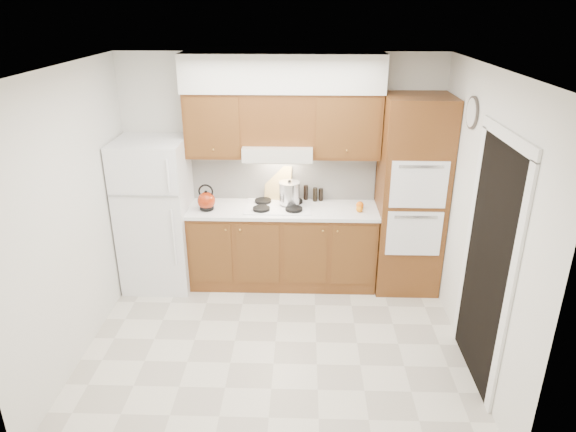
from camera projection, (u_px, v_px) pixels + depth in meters
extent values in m
plane|color=beige|center=(275.00, 341.00, 5.03)|extent=(3.60, 3.60, 0.00)
plane|color=white|center=(272.00, 68.00, 4.03)|extent=(3.60, 3.60, 0.00)
cube|color=silver|center=(281.00, 169.00, 5.92)|extent=(3.60, 0.02, 2.60)
cube|color=silver|center=(73.00, 217.00, 4.58)|extent=(0.02, 3.00, 2.60)
cube|color=silver|center=(480.00, 222.00, 4.48)|extent=(0.02, 3.00, 2.60)
cube|color=white|center=(156.00, 215.00, 5.79)|extent=(0.75, 0.72, 1.72)
cube|color=brown|center=(283.00, 247.00, 5.97)|extent=(2.11, 0.60, 0.90)
cube|color=white|center=(283.00, 209.00, 5.78)|extent=(2.13, 0.62, 0.04)
cube|color=white|center=(283.00, 176.00, 5.93)|extent=(2.11, 0.03, 0.56)
cube|color=brown|center=(411.00, 196.00, 5.65)|extent=(0.70, 0.65, 2.20)
cube|color=brown|center=(215.00, 124.00, 5.57)|extent=(0.63, 0.33, 0.70)
cube|color=brown|center=(347.00, 125.00, 5.53)|extent=(0.73, 0.33, 0.70)
cube|color=silver|center=(278.00, 151.00, 5.60)|extent=(0.75, 0.45, 0.15)
cube|color=brown|center=(278.00, 118.00, 5.52)|extent=(0.75, 0.33, 0.55)
cube|color=silver|center=(282.00, 73.00, 5.32)|extent=(2.13, 0.36, 0.40)
cube|color=white|center=(278.00, 207.00, 5.78)|extent=(0.74, 0.50, 0.01)
cube|color=black|center=(487.00, 267.00, 4.25)|extent=(0.02, 0.90, 2.10)
cylinder|color=#3F3833|center=(472.00, 113.00, 4.66)|extent=(0.02, 0.30, 0.30)
sphere|color=maroon|center=(206.00, 201.00, 5.67)|extent=(0.24, 0.24, 0.20)
cube|color=tan|center=(278.00, 183.00, 5.93)|extent=(0.32, 0.17, 0.41)
cylinder|color=silver|center=(289.00, 193.00, 5.78)|extent=(0.29, 0.29, 0.24)
cylinder|color=black|center=(306.00, 193.00, 5.95)|extent=(0.06, 0.06, 0.18)
cylinder|color=black|center=(315.00, 195.00, 5.93)|extent=(0.05, 0.05, 0.16)
cylinder|color=black|center=(321.00, 195.00, 5.95)|extent=(0.06, 0.06, 0.14)
sphere|color=#FF4D0D|center=(360.00, 205.00, 5.73)|extent=(0.11, 0.11, 0.08)
sphere|color=orange|center=(359.00, 209.00, 5.63)|extent=(0.08, 0.08, 0.07)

